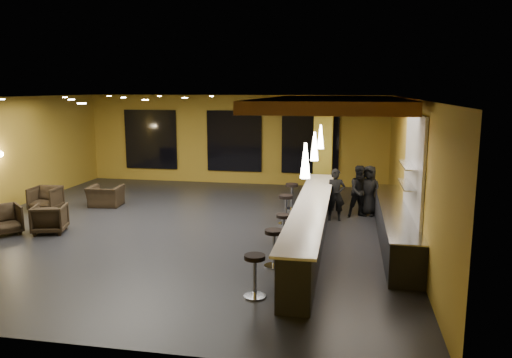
% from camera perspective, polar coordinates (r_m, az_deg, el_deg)
% --- Properties ---
extents(floor, '(12.00, 13.00, 0.10)m').
position_cam_1_polar(floor, '(14.02, -8.48, -5.52)').
color(floor, black).
rests_on(floor, ground).
extents(ceiling, '(12.00, 13.00, 0.10)m').
position_cam_1_polar(ceiling, '(13.50, -8.89, 9.35)').
color(ceiling, black).
extents(wall_back, '(12.00, 0.10, 3.50)m').
position_cam_1_polar(wall_back, '(19.89, -2.44, 4.53)').
color(wall_back, '#A37F24').
rests_on(wall_back, floor).
extents(wall_front, '(12.00, 0.10, 3.50)m').
position_cam_1_polar(wall_front, '(7.90, -24.60, -5.30)').
color(wall_front, '#A37F24').
rests_on(wall_front, floor).
extents(wall_right, '(0.10, 13.00, 3.50)m').
position_cam_1_polar(wall_right, '(12.98, 17.43, 0.97)').
color(wall_right, '#A37F24').
rests_on(wall_right, floor).
extents(wood_soffit, '(3.60, 8.00, 0.28)m').
position_cam_1_polar(wood_soffit, '(13.74, 8.71, 8.57)').
color(wood_soffit, '#A0602F').
rests_on(wood_soffit, ceiling).
extents(window_left, '(2.20, 0.06, 2.40)m').
position_cam_1_polar(window_left, '(20.87, -11.94, 4.45)').
color(window_left, black).
rests_on(window_left, wall_back).
extents(window_center, '(2.20, 0.06, 2.40)m').
position_cam_1_polar(window_center, '(19.79, -2.51, 4.35)').
color(window_center, black).
rests_on(window_center, wall_back).
extents(window_right, '(2.20, 0.06, 2.40)m').
position_cam_1_polar(window_right, '(19.33, 6.21, 4.16)').
color(window_right, black).
rests_on(window_right, wall_back).
extents(tile_backsplash, '(0.06, 3.20, 2.40)m').
position_cam_1_polar(tile_backsplash, '(11.95, 17.61, 1.41)').
color(tile_backsplash, white).
rests_on(tile_backsplash, wall_right).
extents(bar_counter, '(0.60, 8.00, 1.00)m').
position_cam_1_polar(bar_counter, '(12.20, 6.35, -5.20)').
color(bar_counter, black).
rests_on(bar_counter, floor).
extents(bar_top, '(0.78, 8.10, 0.05)m').
position_cam_1_polar(bar_top, '(12.07, 6.40, -2.80)').
color(bar_top, white).
rests_on(bar_top, bar_counter).
extents(prep_counter, '(0.70, 6.00, 0.86)m').
position_cam_1_polar(prep_counter, '(12.72, 15.57, -5.20)').
color(prep_counter, black).
rests_on(prep_counter, floor).
extents(prep_top, '(0.72, 6.00, 0.03)m').
position_cam_1_polar(prep_top, '(12.61, 15.67, -3.20)').
color(prep_top, silver).
rests_on(prep_top, prep_counter).
extents(wall_shelf_lower, '(0.30, 1.50, 0.03)m').
position_cam_1_polar(wall_shelf_lower, '(11.80, 16.94, -0.63)').
color(wall_shelf_lower, silver).
rests_on(wall_shelf_lower, wall_right).
extents(wall_shelf_upper, '(0.30, 1.50, 0.03)m').
position_cam_1_polar(wall_shelf_upper, '(11.73, 17.06, 1.53)').
color(wall_shelf_upper, silver).
rests_on(wall_shelf_upper, wall_right).
extents(column, '(0.60, 0.60, 3.50)m').
position_cam_1_polar(column, '(16.47, 7.68, 3.25)').
color(column, olive).
rests_on(column, floor).
extents(wall_sconce, '(0.22, 0.22, 0.22)m').
position_cam_1_polar(wall_sconce, '(16.92, -27.26, 2.55)').
color(wall_sconce, '#FFE5B2').
rests_on(wall_sconce, wall_left).
extents(pendant_0, '(0.20, 0.20, 0.70)m').
position_cam_1_polar(pendant_0, '(9.86, 5.66, 2.11)').
color(pendant_0, white).
rests_on(pendant_0, wood_soffit).
extents(pendant_1, '(0.20, 0.20, 0.70)m').
position_cam_1_polar(pendant_1, '(12.34, 6.70, 3.73)').
color(pendant_1, white).
rests_on(pendant_1, wood_soffit).
extents(pendant_2, '(0.20, 0.20, 0.70)m').
position_cam_1_polar(pendant_2, '(14.82, 7.39, 4.81)').
color(pendant_2, white).
rests_on(pendant_2, wood_soffit).
extents(staff_a, '(0.57, 0.40, 1.49)m').
position_cam_1_polar(staff_a, '(14.47, 9.09, -1.80)').
color(staff_a, black).
rests_on(staff_a, floor).
extents(staff_b, '(0.90, 0.80, 1.54)m').
position_cam_1_polar(staff_b, '(14.96, 11.85, -1.40)').
color(staff_b, black).
rests_on(staff_b, floor).
extents(staff_c, '(0.85, 0.70, 1.50)m').
position_cam_1_polar(staff_c, '(15.24, 12.78, -1.30)').
color(staff_c, black).
rests_on(staff_c, floor).
extents(armchair_a, '(1.18, 1.17, 0.77)m').
position_cam_1_polar(armchair_a, '(14.55, -26.92, -4.20)').
color(armchair_a, black).
rests_on(armchair_a, floor).
extents(armchair_b, '(1.01, 1.03, 0.75)m').
position_cam_1_polar(armchair_b, '(14.23, -22.50, -4.21)').
color(armchair_b, black).
rests_on(armchair_b, floor).
extents(armchair_c, '(0.85, 0.87, 0.76)m').
position_cam_1_polar(armchair_c, '(16.82, -22.92, -2.07)').
color(armchair_c, black).
rests_on(armchair_c, floor).
extents(armchair_d, '(1.09, 0.97, 0.66)m').
position_cam_1_polar(armchair_d, '(16.79, -16.84, -1.89)').
color(armchair_d, black).
rests_on(armchair_d, floor).
extents(bar_stool_0, '(0.41, 0.41, 0.80)m').
position_cam_1_polar(bar_stool_0, '(9.15, -0.14, -10.38)').
color(bar_stool_0, silver).
rests_on(bar_stool_0, floor).
extents(bar_stool_1, '(0.41, 0.41, 0.81)m').
position_cam_1_polar(bar_stool_1, '(10.65, 2.05, -7.34)').
color(bar_stool_1, silver).
rests_on(bar_stool_1, floor).
extents(bar_stool_2, '(0.37, 0.37, 0.74)m').
position_cam_1_polar(bar_stool_2, '(12.21, 3.16, -5.28)').
color(bar_stool_2, silver).
rests_on(bar_stool_2, floor).
extents(bar_stool_3, '(0.42, 0.42, 0.83)m').
position_cam_1_polar(bar_stool_3, '(13.93, 3.43, -3.06)').
color(bar_stool_3, silver).
rests_on(bar_stool_3, floor).
extents(bar_stool_4, '(0.42, 0.42, 0.82)m').
position_cam_1_polar(bar_stool_4, '(15.65, 4.12, -1.60)').
color(bar_stool_4, silver).
rests_on(bar_stool_4, floor).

